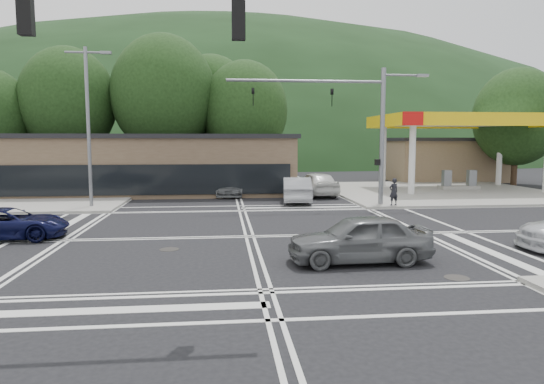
{
  "coord_description": "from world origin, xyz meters",
  "views": [
    {
      "loc": [
        -1.11,
        -19.27,
        3.89
      ],
      "look_at": [
        1.3,
        3.77,
        1.4
      ],
      "focal_mm": 32.0,
      "sensor_mm": 36.0,
      "label": 1
    }
  ],
  "objects": [
    {
      "name": "car_grey_center",
      "position": [
        3.22,
        -4.5,
        0.77
      ],
      "size": [
        4.6,
        1.97,
        1.55
      ],
      "primitive_type": "imported",
      "rotation": [
        0.0,
        0.0,
        -1.54
      ],
      "color": "#5C5E61",
      "rests_on": "ground"
    },
    {
      "name": "sidewalk_nw",
      "position": [
        -15.0,
        15.0,
        0.07
      ],
      "size": [
        16.0,
        16.0,
        0.15
      ],
      "primitive_type": "cube",
      "color": "gray",
      "rests_on": "ground"
    },
    {
      "name": "ground",
      "position": [
        0.0,
        0.0,
        0.0
      ],
      "size": [
        120.0,
        120.0,
        0.0
      ],
      "primitive_type": "plane",
      "color": "black",
      "rests_on": "ground"
    },
    {
      "name": "gas_station_canopy",
      "position": [
        16.99,
        15.99,
        5.04
      ],
      "size": [
        12.32,
        8.34,
        5.75
      ],
      "color": "silver",
      "rests_on": "ground"
    },
    {
      "name": "car_queue_a",
      "position": [
        3.57,
        10.59,
        0.79
      ],
      "size": [
        2.2,
        4.97,
        1.59
      ],
      "primitive_type": "imported",
      "rotation": [
        0.0,
        0.0,
        3.03
      ],
      "color": "#9C9DA2",
      "rests_on": "ground"
    },
    {
      "name": "streetlight_nw",
      "position": [
        -8.44,
        9.0,
        5.05
      ],
      "size": [
        2.5,
        0.25,
        9.0
      ],
      "color": "slate",
      "rests_on": "ground"
    },
    {
      "name": "sidewalk_ne",
      "position": [
        15.0,
        15.0,
        0.07
      ],
      "size": [
        16.0,
        16.0,
        0.15
      ],
      "primitive_type": "cube",
      "color": "gray",
      "rests_on": "ground"
    },
    {
      "name": "car_queue_b",
      "position": [
        5.5,
        14.0,
        0.85
      ],
      "size": [
        2.7,
        5.21,
        1.7
      ],
      "primitive_type": "imported",
      "rotation": [
        0.0,
        0.0,
        3.29
      ],
      "color": "silver",
      "rests_on": "ground"
    },
    {
      "name": "tree_ne",
      "position": [
        24.0,
        20.0,
        5.84
      ],
      "size": [
        7.2,
        7.2,
        9.99
      ],
      "color": "#382619",
      "rests_on": "ground"
    },
    {
      "name": "tree_n_c",
      "position": [
        1.0,
        24.0,
        6.49
      ],
      "size": [
        7.6,
        7.6,
        10.87
      ],
      "color": "#382619",
      "rests_on": "ground"
    },
    {
      "name": "car_northbound",
      "position": [
        -0.5,
        14.53,
        0.64
      ],
      "size": [
        2.11,
        4.54,
        1.28
      ],
      "primitive_type": "imported",
      "rotation": [
        0.0,
        0.0,
        -0.07
      ],
      "color": "slate",
      "rests_on": "ground"
    },
    {
      "name": "signal_mast_ne",
      "position": [
        6.95,
        8.2,
        5.07
      ],
      "size": [
        11.65,
        0.3,
        8.0
      ],
      "color": "slate",
      "rests_on": "ground"
    },
    {
      "name": "pedestrian",
      "position": [
        8.72,
        7.5,
        0.93
      ],
      "size": [
        0.65,
        0.51,
        1.57
      ],
      "primitive_type": "imported",
      "rotation": [
        0.0,
        0.0,
        3.41
      ],
      "color": "black",
      "rests_on": "sidewalk_ne"
    },
    {
      "name": "tree_n_e",
      "position": [
        -2.0,
        28.0,
        7.14
      ],
      "size": [
        8.4,
        8.4,
        11.98
      ],
      "color": "#382619",
      "rests_on": "ground"
    },
    {
      "name": "commercial_row",
      "position": [
        -8.0,
        17.0,
        2.0
      ],
      "size": [
        24.0,
        8.0,
        4.0
      ],
      "primitive_type": "cube",
      "color": "brown",
      "rests_on": "ground"
    },
    {
      "name": "hill_north",
      "position": [
        0.0,
        90.0,
        0.0
      ],
      "size": [
        252.0,
        126.0,
        140.0
      ],
      "primitive_type": "ellipsoid",
      "color": "black",
      "rests_on": "ground"
    },
    {
      "name": "tree_n_a",
      "position": [
        -14.0,
        24.0,
        7.14
      ],
      "size": [
        8.0,
        8.0,
        11.75
      ],
      "color": "#382619",
      "rests_on": "ground"
    },
    {
      "name": "car_blue_west",
      "position": [
        -9.48,
        0.5,
        0.62
      ],
      "size": [
        4.6,
        2.36,
        1.24
      ],
      "primitive_type": "imported",
      "rotation": [
        0.0,
        0.0,
        1.64
      ],
      "color": "#0B0E34",
      "rests_on": "ground"
    },
    {
      "name": "convenience_store",
      "position": [
        20.0,
        25.0,
        1.9
      ],
      "size": [
        10.0,
        6.0,
        3.8
      ],
      "primitive_type": "cube",
      "color": "#846B4F",
      "rests_on": "ground"
    },
    {
      "name": "tree_n_b",
      "position": [
        -6.0,
        24.0,
        7.79
      ],
      "size": [
        9.0,
        9.0,
        12.98
      ],
      "color": "#382619",
      "rests_on": "ground"
    }
  ]
}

